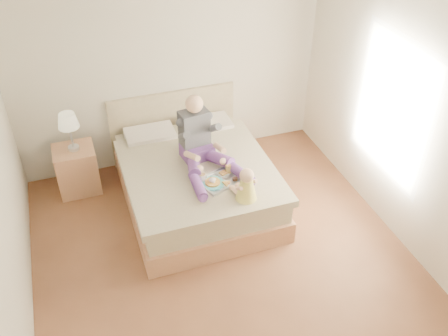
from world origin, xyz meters
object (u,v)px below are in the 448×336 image
object	(u,v)px
bed	(194,178)
nightstand	(77,169)
adult	(201,145)
tray	(219,179)
baby	(246,186)

from	to	relation	value
bed	nightstand	xyz separation A→B (m)	(-1.35, 0.66, -0.01)
adult	tray	bearing A→B (deg)	-88.59
bed	tray	size ratio (longest dim) A/B	4.17
tray	nightstand	bearing A→B (deg)	121.30
bed	adult	bearing A→B (deg)	-56.49
bed	baby	world-z (taller)	bed
bed	baby	size ratio (longest dim) A/B	5.72
nightstand	baby	size ratio (longest dim) A/B	1.60
nightstand	tray	world-z (taller)	tray
nightstand	adult	world-z (taller)	adult
nightstand	tray	bearing A→B (deg)	-38.84
bed	nightstand	bearing A→B (deg)	153.93
baby	adult	bearing A→B (deg)	89.34
bed	baby	xyz separation A→B (m)	(0.32, -0.88, 0.45)
bed	baby	bearing A→B (deg)	-69.83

